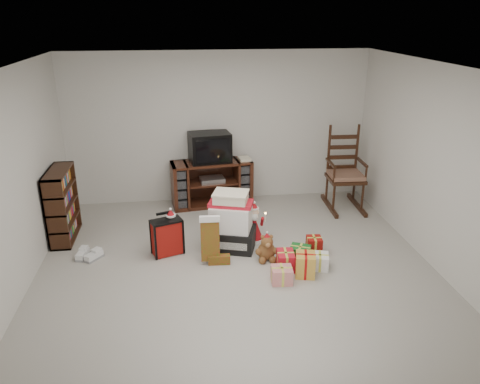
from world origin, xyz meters
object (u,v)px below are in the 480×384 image
object	(u,v)px
rocking_chair	(344,179)
bookshelf	(62,206)
tv_stand	(212,183)
gift_pile	(231,224)
mrs_claus_figurine	(172,235)
teddy_bear	(267,249)
santa_figurine	(254,226)
gift_cluster	(301,258)
sneaker_pair	(88,255)
crt_television	(210,147)
red_suitcase	(167,237)

from	to	relation	value
rocking_chair	bookshelf	bearing A→B (deg)	-169.43
rocking_chair	tv_stand	bearing A→B (deg)	172.98
gift_pile	mrs_claus_figurine	xyz separation A→B (m)	(-0.81, 0.03, -0.12)
teddy_bear	santa_figurine	distance (m)	0.59
teddy_bear	gift_cluster	distance (m)	0.48
bookshelf	mrs_claus_figurine	distance (m)	1.65
tv_stand	bookshelf	distance (m)	2.40
tv_stand	gift_cluster	xyz separation A→B (m)	(0.97, -2.25, -0.25)
santa_figurine	rocking_chair	bearing A→B (deg)	32.62
teddy_bear	sneaker_pair	distance (m)	2.36
santa_figurine	crt_television	size ratio (longest dim) A/B	0.82
rocking_chair	mrs_claus_figurine	size ratio (longest dim) A/B	2.28
sneaker_pair	crt_television	bearing A→B (deg)	66.50
red_suitcase	mrs_claus_figurine	bearing A→B (deg)	37.54
mrs_claus_figurine	gift_pile	bearing A→B (deg)	-1.84
red_suitcase	sneaker_pair	distance (m)	1.07
bookshelf	rocking_chair	bearing A→B (deg)	8.29
rocking_chair	teddy_bear	size ratio (longest dim) A/B	3.96
tv_stand	bookshelf	bearing A→B (deg)	-162.73
santa_figurine	tv_stand	bearing A→B (deg)	109.11
rocking_chair	red_suitcase	distance (m)	3.18
red_suitcase	santa_figurine	bearing A→B (deg)	-8.08
santa_figurine	gift_cluster	bearing A→B (deg)	-59.85
teddy_bear	gift_pile	bearing A→B (deg)	137.23
tv_stand	rocking_chair	bearing A→B (deg)	-16.34
bookshelf	santa_figurine	xyz separation A→B (m)	(2.68, -0.43, -0.27)
sneaker_pair	crt_television	world-z (taller)	crt_television
gift_pile	santa_figurine	bearing A→B (deg)	44.82
bookshelf	teddy_bear	size ratio (longest dim) A/B	2.90
rocking_chair	mrs_claus_figurine	distance (m)	3.09
teddy_bear	gift_cluster	world-z (taller)	teddy_bear
mrs_claus_figurine	crt_television	distance (m)	1.89
mrs_claus_figurine	gift_cluster	world-z (taller)	mrs_claus_figurine
bookshelf	red_suitcase	size ratio (longest dim) A/B	1.75
tv_stand	crt_television	world-z (taller)	crt_television
tv_stand	sneaker_pair	world-z (taller)	tv_stand
red_suitcase	sneaker_pair	xyz separation A→B (m)	(-1.05, 0.01, -0.21)
rocking_chair	santa_figurine	bearing A→B (deg)	-145.10
teddy_bear	mrs_claus_figurine	world-z (taller)	mrs_claus_figurine
tv_stand	crt_television	xyz separation A→B (m)	(-0.02, 0.03, 0.61)
gift_pile	gift_cluster	size ratio (longest dim) A/B	0.79
gift_pile	gift_cluster	world-z (taller)	gift_pile
gift_pile	red_suitcase	bearing A→B (deg)	-158.47
tv_stand	sneaker_pair	size ratio (longest dim) A/B	3.65
gift_cluster	red_suitcase	bearing A→B (deg)	161.34
gift_cluster	crt_television	distance (m)	2.63
tv_stand	gift_pile	distance (m)	1.61
bookshelf	crt_television	world-z (taller)	crt_television
red_suitcase	santa_figurine	xyz separation A→B (m)	(1.22, 0.25, -0.03)
rocking_chair	mrs_claus_figurine	xyz separation A→B (m)	(-2.82, -1.23, -0.24)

